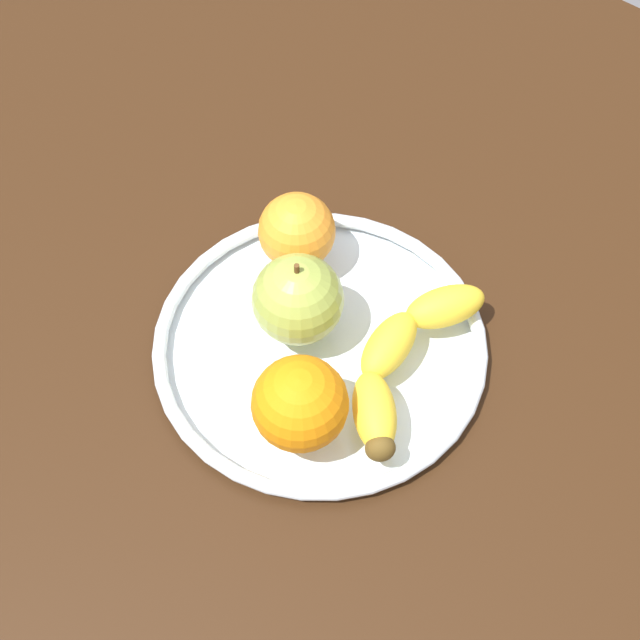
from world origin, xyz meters
TOP-DOWN VIEW (x-y plane):
  - ground_plane at (0.00, 0.00)cm, footprint 115.57×115.57cm
  - fruit_bowl at (0.00, 0.00)cm, footprint 28.35×28.35cm
  - banana at (-2.15, 6.91)cm, footprint 19.28×8.74cm
  - apple at (0.49, -2.35)cm, footprint 7.61×7.61cm
  - orange_front_left at (-5.63, -7.26)cm, footprint 6.76×6.76cm
  - orange_front_right at (7.23, 4.01)cm, footprint 7.52×7.52cm

SIDE VIEW (x-z plane):
  - ground_plane at x=0.00cm, z-range -4.00..0.00cm
  - fruit_bowl at x=0.00cm, z-range 0.02..1.82cm
  - banana at x=-2.15cm, z-range 1.80..5.20cm
  - orange_front_left at x=-5.63cm, z-range 1.80..8.56cm
  - orange_front_right at x=7.23cm, z-range 1.80..9.32cm
  - apple at x=0.49cm, z-range 1.40..9.81cm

